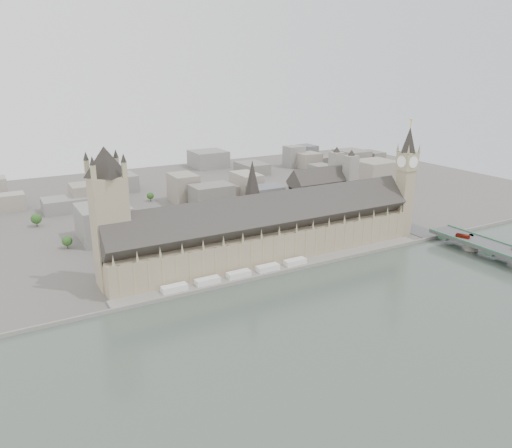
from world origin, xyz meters
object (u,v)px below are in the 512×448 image
car_approach (392,210)px  victoria_tower (109,212)px  elizabeth_tower (406,174)px  car_silver (472,235)px  westminster_abbey (322,193)px  red_bus_north (463,236)px  palace_of_westminster (267,232)px  westminster_bridge (512,258)px

car_approach → victoria_tower: bearing=173.0°
elizabeth_tower → car_silver: elizabeth_tower is taller
victoria_tower → elizabeth_tower: bearing=-4.0°
elizabeth_tower → car_approach: size_ratio=23.72×
westminster_abbey → car_silver: bearing=-67.6°
red_bus_north → palace_of_westminster: bearing=135.2°
palace_of_westminster → car_silver: size_ratio=61.00×
red_bus_north → car_approach: 93.14m
elizabeth_tower → westminster_abbey: 96.91m
car_silver → elizabeth_tower: bearing=134.8°
victoria_tower → car_silver: size_ratio=23.02×
palace_of_westminster → westminster_bridge: bearing=-33.5°
car_silver → car_approach: 92.76m
victoria_tower → red_bus_north: 290.84m
victoria_tower → car_silver: (290.31, -70.36, -44.24)m
westminster_abbey → car_approach: westminster_abbey is taller
westminster_abbey → car_silver: westminster_abbey is taller
red_bus_north → car_silver: (11.46, -0.01, -0.91)m
car_silver → car_approach: bearing=106.4°
elizabeth_tower → westminster_bridge: size_ratio=0.33×
westminster_bridge → red_bus_north: bearing=96.8°
elizabeth_tower → car_silver: size_ratio=24.75×
westminster_abbey → car_silver: size_ratio=15.65×
elizabeth_tower → westminster_abbey: bearing=107.3°
victoria_tower → palace_of_westminster: bearing=-3.0°
elizabeth_tower → red_bus_north: bearing=-70.2°
red_bus_north → car_silver: 11.49m
elizabeth_tower → victoria_tower: bearing=176.0°
westminster_abbey → car_approach: size_ratio=15.01×
westminster_bridge → victoria_tower: bearing=158.2°
victoria_tower → car_approach: bearing=4.4°
elizabeth_tower → red_bus_north: (18.86, -52.35, -46.21)m
palace_of_westminster → red_bus_north: 169.78m
westminster_abbey → red_bus_north: size_ratio=5.82×
palace_of_westminster → elizabeth_tower: 142.94m
palace_of_westminster → westminster_abbey: westminster_abbey is taller
elizabeth_tower → victoria_tower: size_ratio=1.07×
elizabeth_tower → car_approach: (27.69, 40.37, -47.18)m
victoria_tower → red_bus_north: size_ratio=8.56×
palace_of_westminster → red_bus_north: bearing=-22.2°
car_silver → car_approach: car_silver is taller
westminster_abbey → car_approach: bearing=-40.4°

